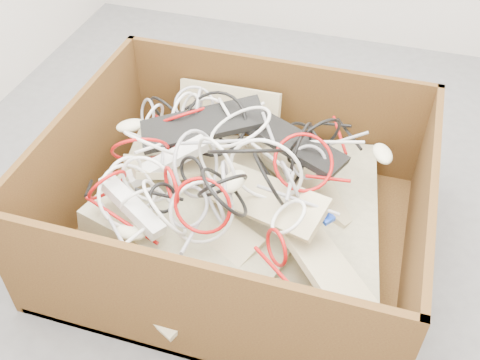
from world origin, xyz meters
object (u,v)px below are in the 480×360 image
(cardboard_box, at_px, (234,216))
(vga_plug, at_px, (326,217))
(power_strip_left, at_px, (168,161))
(power_strip_right, at_px, (131,206))

(cardboard_box, height_order, vga_plug, cardboard_box)
(power_strip_left, relative_size, power_strip_right, 1.04)
(cardboard_box, xyz_separation_m, power_strip_right, (-0.27, -0.25, 0.21))
(power_strip_left, relative_size, vga_plug, 6.57)
(power_strip_right, relative_size, vga_plug, 6.33)
(power_strip_right, xyz_separation_m, vga_plug, (0.62, 0.13, 0.00))
(cardboard_box, height_order, power_strip_left, cardboard_box)
(power_strip_right, bearing_deg, vga_plug, 40.27)
(cardboard_box, height_order, power_strip_right, cardboard_box)
(vga_plug, bearing_deg, cardboard_box, -157.34)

